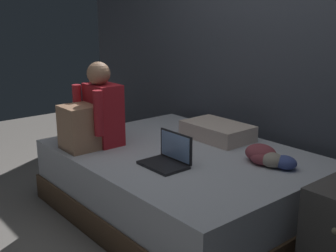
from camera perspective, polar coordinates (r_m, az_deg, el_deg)
The scene contains 7 objects.
ground_plane at distance 3.06m, azimuth 0.01°, elevation -14.58°, with size 8.00×8.00×0.00m, color gray.
wall_back at distance 3.55m, azimuth 15.45°, elevation 11.96°, with size 5.60×0.10×2.70m, color #424751.
bed at distance 3.26m, azimuth 1.84°, elevation -7.73°, with size 2.00×1.50×0.50m.
person_sitting at distance 3.28m, azimuth -10.10°, elevation 1.51°, with size 0.39×0.44×0.66m.
laptop at distance 2.87m, azimuth 0.04°, elevation -4.28°, with size 0.32×0.23×0.22m.
pillow at distance 3.49m, azimuth 6.74°, elevation -0.68°, with size 0.56×0.36×0.13m, color beige.
clothes_pile at distance 2.97m, azimuth 13.33°, elevation -4.11°, with size 0.39×0.21×0.13m.
Camera 1 is at (2.04, -1.69, 1.52)m, focal length 44.75 mm.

